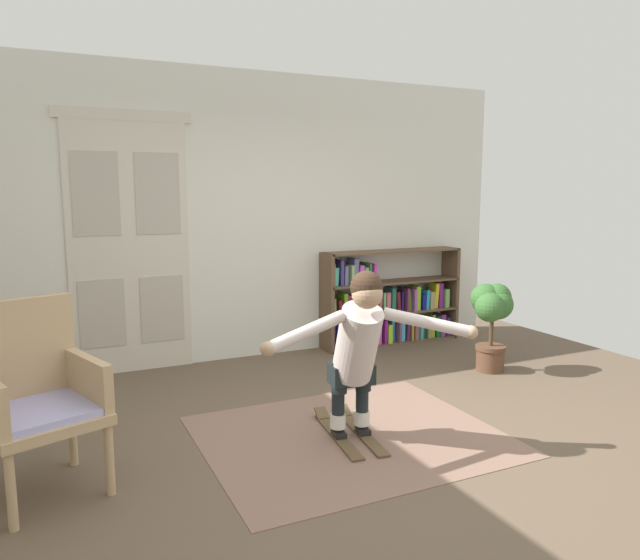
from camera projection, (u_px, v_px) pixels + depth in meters
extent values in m
plane|color=brown|center=(371.00, 452.00, 3.94)|extent=(7.20, 7.20, 0.00)
cube|color=silver|center=(244.00, 217.00, 6.05)|extent=(6.00, 0.10, 2.90)
cube|color=beige|center=(99.00, 251.00, 5.44)|extent=(0.55, 0.04, 2.35)
cube|color=#B6AEA0|center=(96.00, 194.00, 5.34)|extent=(0.41, 0.01, 0.76)
cube|color=#B6AEA0|center=(102.00, 314.00, 5.51)|extent=(0.41, 0.01, 0.64)
cube|color=beige|center=(160.00, 248.00, 5.67)|extent=(0.55, 0.04, 2.35)
cube|color=#B6AEA0|center=(158.00, 194.00, 5.58)|extent=(0.41, 0.01, 0.76)
cube|color=#B6AEA0|center=(162.00, 309.00, 5.74)|extent=(0.41, 0.01, 0.64)
cube|color=beige|center=(123.00, 115.00, 5.37)|extent=(1.22, 0.04, 0.10)
cube|color=#816152|center=(350.00, 436.00, 4.19)|extent=(2.04, 1.71, 0.01)
cube|color=brown|center=(327.00, 303.00, 6.35)|extent=(0.04, 0.30, 1.06)
cube|color=brown|center=(450.00, 292.00, 7.03)|extent=(0.04, 0.30, 1.06)
cube|color=brown|center=(391.00, 342.00, 6.77)|extent=(1.63, 0.30, 0.02)
cube|color=brown|center=(391.00, 312.00, 6.72)|extent=(1.63, 0.30, 0.02)
cube|color=brown|center=(392.00, 282.00, 6.66)|extent=(1.63, 0.30, 0.02)
cube|color=brown|center=(392.00, 251.00, 6.61)|extent=(1.63, 0.30, 0.02)
cube|color=#5E2852|center=(330.00, 336.00, 6.43)|extent=(0.05, 0.19, 0.28)
cube|color=#453DD6|center=(336.00, 337.00, 6.43)|extent=(0.04, 0.21, 0.26)
cube|color=#4A6AA4|center=(341.00, 337.00, 6.47)|extent=(0.05, 0.15, 0.24)
cube|color=#AF6238|center=(344.00, 337.00, 6.52)|extent=(0.05, 0.22, 0.20)
cube|color=#D151B0|center=(350.00, 338.00, 6.53)|extent=(0.05, 0.21, 0.19)
cube|color=#6248C6|center=(356.00, 333.00, 6.56)|extent=(0.05, 0.21, 0.29)
cube|color=#8B80C9|center=(360.00, 335.00, 6.58)|extent=(0.06, 0.15, 0.21)
cube|color=#708CBC|center=(366.00, 334.00, 6.62)|extent=(0.05, 0.18, 0.22)
cube|color=#801E79|center=(371.00, 331.00, 6.63)|extent=(0.05, 0.24, 0.28)
cube|color=#D360C5|center=(377.00, 332.00, 6.65)|extent=(0.04, 0.14, 0.27)
cube|color=#7F1C81|center=(382.00, 331.00, 6.68)|extent=(0.03, 0.21, 0.27)
cube|color=#9ED32A|center=(386.00, 333.00, 6.72)|extent=(0.05, 0.19, 0.21)
cube|color=teal|center=(390.00, 328.00, 6.76)|extent=(0.05, 0.14, 0.30)
cube|color=#6A4268|center=(395.00, 331.00, 6.77)|extent=(0.03, 0.24, 0.22)
cube|color=#42B1D4|center=(400.00, 328.00, 6.79)|extent=(0.06, 0.15, 0.28)
cube|color=#47214F|center=(404.00, 331.00, 6.85)|extent=(0.05, 0.20, 0.20)
cube|color=#AA8825|center=(409.00, 330.00, 6.84)|extent=(0.03, 0.18, 0.22)
cube|color=#83545B|center=(414.00, 327.00, 6.87)|extent=(0.05, 0.16, 0.27)
cube|color=teal|center=(418.00, 327.00, 6.88)|extent=(0.03, 0.20, 0.26)
cube|color=#1A4F3E|center=(420.00, 329.00, 6.94)|extent=(0.06, 0.15, 0.19)
cube|color=olive|center=(425.00, 326.00, 6.97)|extent=(0.05, 0.21, 0.24)
cube|color=#A6A529|center=(430.00, 325.00, 6.97)|extent=(0.05, 0.15, 0.27)
cube|color=#0C551C|center=(434.00, 325.00, 7.00)|extent=(0.07, 0.19, 0.25)
cube|color=#743486|center=(439.00, 324.00, 7.02)|extent=(0.06, 0.18, 0.26)
cube|color=navy|center=(444.00, 325.00, 7.07)|extent=(0.04, 0.20, 0.22)
cube|color=olive|center=(331.00, 308.00, 6.37)|extent=(0.07, 0.15, 0.22)
cube|color=#511921|center=(337.00, 308.00, 6.41)|extent=(0.04, 0.20, 0.19)
cube|color=#5C911B|center=(343.00, 305.00, 6.42)|extent=(0.05, 0.19, 0.26)
cube|color=#8C224F|center=(347.00, 305.00, 6.48)|extent=(0.04, 0.16, 0.23)
cube|color=#663366|center=(354.00, 305.00, 6.48)|extent=(0.05, 0.17, 0.22)
cube|color=#504065|center=(357.00, 302.00, 6.51)|extent=(0.03, 0.19, 0.28)
cube|color=#2C6A7C|center=(362.00, 304.00, 6.55)|extent=(0.04, 0.23, 0.22)
cube|color=#196F2B|center=(368.00, 304.00, 6.55)|extent=(0.05, 0.19, 0.22)
cube|color=#5B32C7|center=(373.00, 304.00, 6.58)|extent=(0.04, 0.17, 0.21)
cube|color=#B24D53|center=(376.00, 304.00, 6.62)|extent=(0.04, 0.20, 0.20)
cube|color=#66B075|center=(381.00, 302.00, 6.63)|extent=(0.03, 0.16, 0.23)
cube|color=#B8606C|center=(385.00, 302.00, 6.66)|extent=(0.05, 0.16, 0.23)
cube|color=#21624D|center=(390.00, 299.00, 6.68)|extent=(0.05, 0.17, 0.28)
cube|color=#53161E|center=(394.00, 301.00, 6.73)|extent=(0.06, 0.22, 0.23)
cube|color=#221656|center=(399.00, 301.00, 6.74)|extent=(0.03, 0.16, 0.23)
cube|color=#5E2B48|center=(403.00, 299.00, 6.75)|extent=(0.03, 0.22, 0.27)
cube|color=#4F881B|center=(406.00, 300.00, 6.79)|extent=(0.05, 0.18, 0.23)
cube|color=#9854A4|center=(410.00, 299.00, 6.78)|extent=(0.03, 0.23, 0.25)
cube|color=#8DBB28|center=(414.00, 297.00, 6.82)|extent=(0.05, 0.20, 0.27)
cube|color=navy|center=(420.00, 301.00, 6.85)|extent=(0.05, 0.21, 0.18)
cube|color=#219DD6|center=(422.00, 299.00, 6.88)|extent=(0.06, 0.23, 0.22)
cube|color=#968758|center=(427.00, 299.00, 6.90)|extent=(0.06, 0.24, 0.20)
cube|color=gold|center=(433.00, 295.00, 6.92)|extent=(0.07, 0.15, 0.29)
cube|color=#7C2088|center=(437.00, 294.00, 6.97)|extent=(0.05, 0.17, 0.29)
cube|color=#6DA958|center=(442.00, 297.00, 7.00)|extent=(0.06, 0.21, 0.21)
cube|color=brown|center=(330.00, 275.00, 6.31)|extent=(0.03, 0.21, 0.24)
cube|color=#4BBBA0|center=(334.00, 276.00, 6.34)|extent=(0.05, 0.14, 0.20)
cube|color=#3D2E70|center=(338.00, 272.00, 6.36)|extent=(0.04, 0.20, 0.27)
cube|color=#6B74A7|center=(344.00, 275.00, 6.39)|extent=(0.04, 0.15, 0.21)
cube|color=#83AB60|center=(348.00, 274.00, 6.41)|extent=(0.03, 0.23, 0.22)
cube|color=slate|center=(352.00, 271.00, 6.43)|extent=(0.06, 0.19, 0.29)
cube|color=#C84DC2|center=(359.00, 274.00, 6.45)|extent=(0.06, 0.16, 0.21)
cube|color=#77A85B|center=(363.00, 275.00, 6.50)|extent=(0.04, 0.21, 0.18)
cube|color=#27662E|center=(366.00, 273.00, 6.52)|extent=(0.03, 0.24, 0.22)
cube|color=#C12ABD|center=(371.00, 273.00, 6.51)|extent=(0.04, 0.20, 0.22)
cylinder|color=tan|center=(11.00, 492.00, 3.00)|extent=(0.06, 0.06, 0.42)
cylinder|color=tan|center=(110.00, 460.00, 3.36)|extent=(0.06, 0.06, 0.42)
cylinder|color=tan|center=(73.00, 433.00, 3.73)|extent=(0.06, 0.06, 0.42)
cube|color=tan|center=(42.00, 419.00, 3.33)|extent=(0.76, 0.76, 0.06)
cube|color=#AAAAE3|center=(42.00, 410.00, 3.32)|extent=(0.69, 0.69, 0.04)
cube|color=tan|center=(21.00, 349.00, 3.47)|extent=(0.59, 0.25, 0.60)
cube|color=tan|center=(88.00, 379.00, 3.49)|extent=(0.24, 0.55, 0.28)
cylinder|color=brown|center=(490.00, 358.00, 5.70)|extent=(0.27, 0.27, 0.25)
cylinder|color=brown|center=(491.00, 347.00, 5.69)|extent=(0.29, 0.29, 0.04)
cylinder|color=#4C3823|center=(491.00, 327.00, 5.66)|extent=(0.04, 0.04, 0.36)
sphere|color=#34632C|center=(490.00, 307.00, 5.53)|extent=(0.28, 0.28, 0.28)
sphere|color=#34632C|center=(498.00, 304.00, 5.61)|extent=(0.29, 0.29, 0.29)
sphere|color=#34632C|center=(497.00, 298.00, 5.64)|extent=(0.28, 0.28, 0.28)
sphere|color=#34632C|center=(486.00, 299.00, 5.64)|extent=(0.29, 0.29, 0.29)
cube|color=brown|center=(338.00, 436.00, 4.16)|extent=(0.19, 0.81, 0.01)
cube|color=brown|center=(322.00, 413.00, 4.51)|extent=(0.10, 0.12, 0.06)
cube|color=black|center=(339.00, 434.00, 4.14)|extent=(0.10, 0.13, 0.04)
cube|color=brown|center=(362.00, 433.00, 4.22)|extent=(0.19, 0.81, 0.01)
cube|color=brown|center=(344.00, 410.00, 4.56)|extent=(0.10, 0.12, 0.06)
cube|color=black|center=(363.00, 431.00, 4.19)|extent=(0.10, 0.13, 0.04)
cylinder|color=white|center=(338.00, 421.00, 4.15)|extent=(0.12, 0.12, 0.10)
cylinder|color=black|center=(338.00, 393.00, 4.12)|extent=(0.10, 0.10, 0.30)
cylinder|color=black|center=(339.00, 377.00, 4.08)|extent=(0.12, 0.12, 0.22)
cylinder|color=white|center=(362.00, 418.00, 4.20)|extent=(0.12, 0.12, 0.10)
cylinder|color=black|center=(362.00, 391.00, 4.17)|extent=(0.10, 0.10, 0.30)
cylinder|color=black|center=(363.00, 375.00, 4.13)|extent=(0.12, 0.12, 0.22)
cube|color=black|center=(351.00, 373.00, 4.10)|extent=(0.32, 0.22, 0.14)
cylinder|color=beige|center=(357.00, 344.00, 3.97)|extent=(0.34, 0.50, 0.59)
sphere|color=tan|center=(367.00, 293.00, 3.76)|extent=(0.22, 0.22, 0.20)
sphere|color=#382619|center=(366.00, 287.00, 3.77)|extent=(0.24, 0.24, 0.21)
cylinder|color=beige|center=(306.00, 332.00, 3.63)|extent=(0.59, 0.21, 0.20)
sphere|color=tan|center=(268.00, 349.00, 3.47)|extent=(0.10, 0.10, 0.09)
cylinder|color=beige|center=(428.00, 323.00, 3.88)|extent=(0.55, 0.35, 0.20)
sphere|color=tan|center=(471.00, 332.00, 3.88)|extent=(0.10, 0.10, 0.09)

